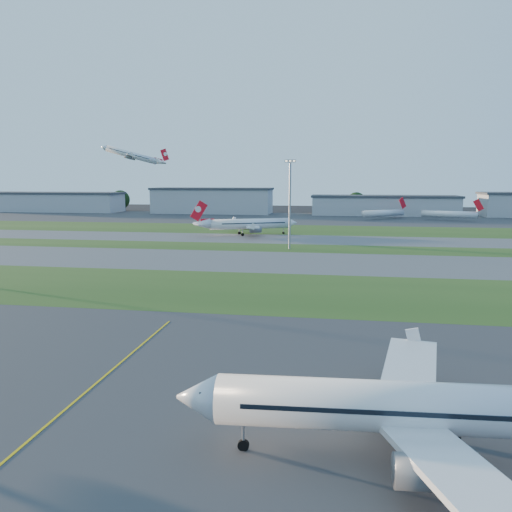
% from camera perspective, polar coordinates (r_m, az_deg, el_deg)
% --- Properties ---
extents(ground, '(700.00, 700.00, 0.00)m').
position_cam_1_polar(ground, '(50.38, -27.22, -15.96)').
color(ground, black).
rests_on(ground, ground).
extents(apron_near, '(300.00, 70.00, 0.01)m').
position_cam_1_polar(apron_near, '(50.38, -27.22, -15.96)').
color(apron_near, '#333335').
rests_on(apron_near, ground).
extents(grass_strip_a, '(300.00, 34.00, 0.01)m').
position_cam_1_polar(grass_strip_a, '(95.03, -8.43, -3.63)').
color(grass_strip_a, '#244416').
rests_on(grass_strip_a, ground).
extents(taxiway_a, '(300.00, 32.00, 0.01)m').
position_cam_1_polar(taxiway_a, '(126.31, -3.94, -0.47)').
color(taxiway_a, '#515154').
rests_on(taxiway_a, ground).
extents(grass_strip_b, '(300.00, 18.00, 0.01)m').
position_cam_1_polar(grass_strip_b, '(150.50, -1.79, 1.04)').
color(grass_strip_b, '#244416').
rests_on(grass_strip_b, ground).
extents(taxiway_b, '(300.00, 26.00, 0.01)m').
position_cam_1_polar(taxiway_b, '(171.98, -0.40, 2.01)').
color(taxiway_b, '#515154').
rests_on(taxiway_b, ground).
extents(grass_strip_c, '(300.00, 40.00, 0.01)m').
position_cam_1_polar(grass_strip_c, '(204.41, 1.13, 3.09)').
color(grass_strip_c, '#244416').
rests_on(grass_strip_c, ground).
extents(apron_far, '(400.00, 80.00, 0.01)m').
position_cam_1_polar(apron_far, '(263.73, 2.95, 4.36)').
color(apron_far, '#333335').
rests_on(apron_far, ground).
extents(yellow_line, '(0.25, 60.00, 0.02)m').
position_cam_1_polar(yellow_line, '(47.75, -22.16, -17.02)').
color(yellow_line, gold).
rests_on(yellow_line, ground).
extents(airliner_parked, '(36.12, 30.59, 11.27)m').
position_cam_1_polar(airliner_parked, '(39.20, 18.47, -16.29)').
color(airliner_parked, silver).
rests_on(airliner_parked, ground).
extents(airliner_taxiing, '(34.34, 29.23, 11.46)m').
position_cam_1_polar(airliner_taxiing, '(182.28, -0.79, 3.66)').
color(airliner_taxiing, silver).
rests_on(airliner_taxiing, ground).
extents(airliner_departing, '(32.76, 27.49, 10.36)m').
position_cam_1_polar(airliner_departing, '(278.29, -13.98, 11.13)').
color(airliner_departing, silver).
extents(mini_jet_near, '(23.77, 18.75, 9.48)m').
position_cam_1_polar(mini_jet_near, '(262.71, 14.37, 4.80)').
color(mini_jet_near, silver).
rests_on(mini_jet_near, ground).
extents(mini_jet_far, '(27.75, 11.02, 9.48)m').
position_cam_1_polar(mini_jet_far, '(263.61, 21.24, 4.49)').
color(mini_jet_far, silver).
rests_on(mini_jet_far, ground).
extents(light_mast_centre, '(3.20, 0.70, 25.80)m').
position_cam_1_polar(light_mast_centre, '(145.14, 3.89, 6.60)').
color(light_mast_centre, gray).
rests_on(light_mast_centre, ground).
extents(hangar_far_west, '(91.80, 23.00, 12.20)m').
position_cam_1_polar(hangar_far_west, '(341.93, -22.43, 5.75)').
color(hangar_far_west, '#93969A').
rests_on(hangar_far_west, ground).
extents(hangar_west, '(71.40, 23.00, 15.20)m').
position_cam_1_polar(hangar_west, '(300.76, -5.01, 6.34)').
color(hangar_west, '#93969A').
rests_on(hangar_west, ground).
extents(hangar_east, '(81.60, 23.00, 11.20)m').
position_cam_1_polar(hangar_east, '(293.01, 14.42, 5.64)').
color(hangar_east, '#93969A').
rests_on(hangar_east, ground).
extents(tree_far_west, '(11.00, 11.00, 12.00)m').
position_cam_1_polar(tree_far_west, '(374.86, -26.64, 5.75)').
color(tree_far_west, black).
rests_on(tree_far_west, ground).
extents(tree_west, '(12.10, 12.10, 13.20)m').
position_cam_1_polar(tree_west, '(336.44, -15.24, 6.23)').
color(tree_west, black).
rests_on(tree_west, ground).
extents(tree_mid_west, '(9.90, 9.90, 10.80)m').
position_cam_1_polar(tree_mid_west, '(306.59, 0.06, 6.08)').
color(tree_mid_west, black).
rests_on(tree_mid_west, ground).
extents(tree_mid_east, '(11.55, 11.55, 12.60)m').
position_cam_1_polar(tree_mid_east, '(305.94, 11.38, 6.09)').
color(tree_mid_east, black).
rests_on(tree_mid_east, ground).
extents(tree_east, '(10.45, 10.45, 11.40)m').
position_cam_1_polar(tree_east, '(315.88, 25.17, 5.39)').
color(tree_east, black).
rests_on(tree_east, ground).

